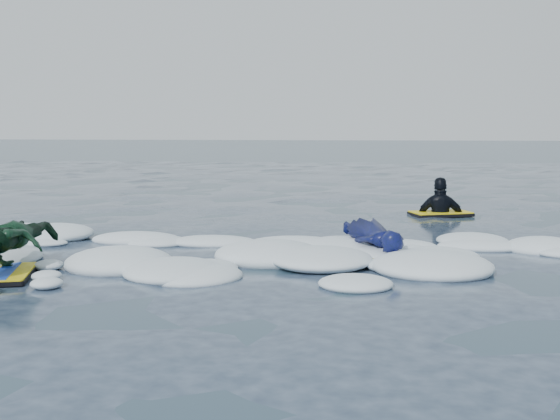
# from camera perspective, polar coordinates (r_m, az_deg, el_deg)

# --- Properties ---
(ground) EXTENTS (120.00, 120.00, 0.00)m
(ground) POSITION_cam_1_polar(r_m,az_deg,el_deg) (7.35, -3.71, -5.16)
(ground) COLOR #19323C
(ground) RESTS_ON ground
(foam_band) EXTENTS (12.00, 3.10, 0.30)m
(foam_band) POSITION_cam_1_polar(r_m,az_deg,el_deg) (8.35, -2.49, -3.68)
(foam_band) COLOR white
(foam_band) RESTS_ON ground
(prone_woman_unit) EXTENTS (0.95, 1.60, 0.38)m
(prone_woman_unit) POSITION_cam_1_polar(r_m,az_deg,el_deg) (8.43, 7.75, -2.27)
(prone_woman_unit) COLOR black
(prone_woman_unit) RESTS_ON ground
(prone_child_unit) EXTENTS (0.75, 1.41, 0.54)m
(prone_child_unit) POSITION_cam_1_polar(r_m,az_deg,el_deg) (7.75, -20.84, -2.88)
(prone_child_unit) COLOR black
(prone_child_unit) RESTS_ON ground
(waiting_rider_unit) EXTENTS (1.13, 0.86, 1.51)m
(waiting_rider_unit) POSITION_cam_1_polar(r_m,az_deg,el_deg) (12.15, 12.90, -0.89)
(waiting_rider_unit) COLOR black
(waiting_rider_unit) RESTS_ON ground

